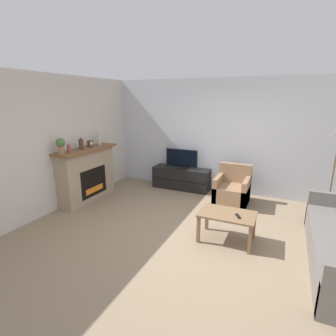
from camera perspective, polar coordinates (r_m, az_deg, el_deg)
name	(u,v)px	position (r m, az deg, el deg)	size (l,w,h in m)	color
ground_plane	(189,233)	(4.62, 4.65, -14.01)	(24.00, 24.00, 0.00)	#89755B
wall_back	(225,137)	(6.42, 12.26, 6.68)	(12.00, 0.06, 2.70)	silver
wall_left	(56,144)	(5.75, -23.12, 4.90)	(0.06, 12.00, 2.70)	beige
fireplace	(87,174)	(6.14, -17.24, -1.18)	(0.49, 1.59, 1.18)	tan
mantel_vase_left	(69,148)	(5.65, -20.80, 4.04)	(0.07, 0.07, 0.17)	#994C3D
mantel_vase_centre_left	(81,144)	(5.90, -18.39, 5.01)	(0.10, 0.10, 0.25)	#512D23
mantel_vase_right	(99,138)	(6.34, -14.79, 6.24)	(0.09, 0.09, 0.32)	beige
mantel_clock	(90,144)	(6.11, -16.60, 5.10)	(0.08, 0.11, 0.15)	brown
potted_plant	(61,145)	(5.50, -22.34, 4.67)	(0.17, 0.17, 0.31)	#936B4C
tv_stand	(181,178)	(6.66, 2.90, -2.23)	(1.44, 0.44, 0.54)	black
tv	(181,159)	(6.53, 2.95, 1.88)	(0.82, 0.18, 0.47)	black
armchair	(232,191)	(5.93, 13.79, -4.79)	(0.70, 0.76, 0.82)	#937051
coffee_table	(227,217)	(4.33, 12.75, -10.44)	(0.87, 0.56, 0.47)	brown
remote	(238,216)	(4.22, 14.98, -10.06)	(0.11, 0.15, 0.02)	black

